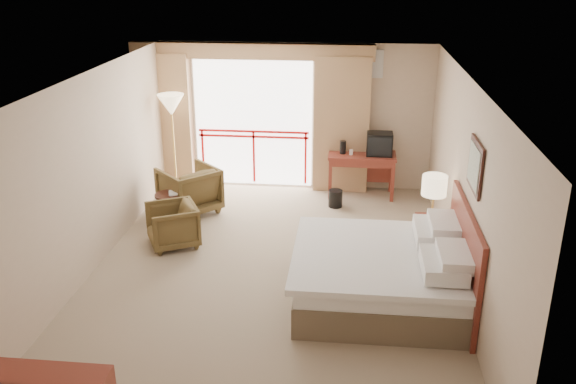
# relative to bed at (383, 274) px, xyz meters

# --- Properties ---
(floor) EXTENTS (7.00, 7.00, 0.00)m
(floor) POSITION_rel_bed_xyz_m (-1.50, 0.60, -0.38)
(floor) COLOR gray
(floor) RESTS_ON ground
(ceiling) EXTENTS (7.00, 7.00, 0.00)m
(ceiling) POSITION_rel_bed_xyz_m (-1.50, 0.60, 2.32)
(ceiling) COLOR white
(ceiling) RESTS_ON wall_back
(wall_back) EXTENTS (5.00, 0.00, 5.00)m
(wall_back) POSITION_rel_bed_xyz_m (-1.50, 4.10, 0.97)
(wall_back) COLOR #C6AD92
(wall_back) RESTS_ON ground
(wall_front) EXTENTS (5.00, 0.00, 5.00)m
(wall_front) POSITION_rel_bed_xyz_m (-1.50, -2.90, 0.97)
(wall_front) COLOR #C6AD92
(wall_front) RESTS_ON ground
(wall_left) EXTENTS (0.00, 7.00, 7.00)m
(wall_left) POSITION_rel_bed_xyz_m (-4.00, 0.60, 0.97)
(wall_left) COLOR #C6AD92
(wall_left) RESTS_ON ground
(wall_right) EXTENTS (0.00, 7.00, 7.00)m
(wall_right) POSITION_rel_bed_xyz_m (1.00, 0.60, 0.97)
(wall_right) COLOR #C6AD92
(wall_right) RESTS_ON ground
(balcony_door) EXTENTS (2.40, 0.00, 2.40)m
(balcony_door) POSITION_rel_bed_xyz_m (-2.30, 4.08, 0.82)
(balcony_door) COLOR white
(balcony_door) RESTS_ON wall_back
(balcony_railing) EXTENTS (2.09, 0.03, 1.02)m
(balcony_railing) POSITION_rel_bed_xyz_m (-2.30, 4.06, 0.44)
(balcony_railing) COLOR red
(balcony_railing) RESTS_ON wall_back
(curtain_left) EXTENTS (1.00, 0.26, 2.50)m
(curtain_left) POSITION_rel_bed_xyz_m (-3.95, 3.95, 0.87)
(curtain_left) COLOR #97714E
(curtain_left) RESTS_ON wall_back
(curtain_right) EXTENTS (1.00, 0.26, 2.50)m
(curtain_right) POSITION_rel_bed_xyz_m (-0.65, 3.95, 0.87)
(curtain_right) COLOR #97714E
(curtain_right) RESTS_ON wall_back
(valance) EXTENTS (4.40, 0.22, 0.28)m
(valance) POSITION_rel_bed_xyz_m (-2.30, 3.98, 2.17)
(valance) COLOR #97714E
(valance) RESTS_ON wall_back
(hvac_vent) EXTENTS (0.50, 0.04, 0.50)m
(hvac_vent) POSITION_rel_bed_xyz_m (-0.20, 4.07, 1.97)
(hvac_vent) COLOR silver
(hvac_vent) RESTS_ON wall_back
(bed) EXTENTS (2.13, 2.06, 0.97)m
(bed) POSITION_rel_bed_xyz_m (0.00, 0.00, 0.00)
(bed) COLOR brown
(bed) RESTS_ON floor
(headboard) EXTENTS (0.06, 2.10, 1.30)m
(headboard) POSITION_rel_bed_xyz_m (0.96, 0.00, 0.27)
(headboard) COLOR maroon
(headboard) RESTS_ON wall_right
(framed_art) EXTENTS (0.04, 0.72, 0.60)m
(framed_art) POSITION_rel_bed_xyz_m (0.97, 0.00, 1.47)
(framed_art) COLOR black
(framed_art) RESTS_ON wall_right
(nightstand) EXTENTS (0.44, 0.51, 0.60)m
(nightstand) POSITION_rel_bed_xyz_m (0.73, 1.29, -0.08)
(nightstand) COLOR maroon
(nightstand) RESTS_ON floor
(table_lamp) EXTENTS (0.35, 0.35, 0.63)m
(table_lamp) POSITION_rel_bed_xyz_m (0.73, 1.34, 0.71)
(table_lamp) COLOR tan
(table_lamp) RESTS_ON nightstand
(phone) EXTENTS (0.18, 0.15, 0.07)m
(phone) POSITION_rel_bed_xyz_m (0.68, 1.14, 0.26)
(phone) COLOR black
(phone) RESTS_ON nightstand
(desk) EXTENTS (1.21, 0.59, 0.79)m
(desk) POSITION_rel_bed_xyz_m (-0.25, 3.73, 0.24)
(desk) COLOR maroon
(desk) RESTS_ON floor
(tv) EXTENTS (0.45, 0.36, 0.41)m
(tv) POSITION_rel_bed_xyz_m (0.05, 3.67, 0.62)
(tv) COLOR black
(tv) RESTS_ON desk
(coffee_maker) EXTENTS (0.14, 0.14, 0.24)m
(coffee_maker) POSITION_rel_bed_xyz_m (-0.60, 3.68, 0.53)
(coffee_maker) COLOR black
(coffee_maker) RESTS_ON desk
(cup) EXTENTS (0.09, 0.09, 0.10)m
(cup) POSITION_rel_bed_xyz_m (-0.45, 3.63, 0.46)
(cup) COLOR white
(cup) RESTS_ON desk
(wastebasket) EXTENTS (0.25, 0.25, 0.30)m
(wastebasket) POSITION_rel_bed_xyz_m (-0.70, 3.07, -0.22)
(wastebasket) COLOR black
(wastebasket) RESTS_ON floor
(armchair_far) EXTENTS (1.24, 1.24, 0.81)m
(armchair_far) POSITION_rel_bed_xyz_m (-3.19, 2.59, -0.38)
(armchair_far) COLOR #4C3C20
(armchair_far) RESTS_ON floor
(armchair_near) EXTENTS (0.96, 0.95, 0.66)m
(armchair_near) POSITION_rel_bed_xyz_m (-3.11, 1.28, -0.38)
(armchair_near) COLOR #4C3C20
(armchair_near) RESTS_ON floor
(side_table) EXTENTS (0.46, 0.46, 0.50)m
(side_table) POSITION_rel_bed_xyz_m (-3.39, 2.09, -0.03)
(side_table) COLOR black
(side_table) RESTS_ON floor
(book) EXTENTS (0.25, 0.29, 0.02)m
(book) POSITION_rel_bed_xyz_m (-3.39, 2.09, 0.13)
(book) COLOR white
(book) RESTS_ON side_table
(floor_lamp) EXTENTS (0.47, 0.47, 1.86)m
(floor_lamp) POSITION_rel_bed_xyz_m (-3.65, 3.42, 1.22)
(floor_lamp) COLOR tan
(floor_lamp) RESTS_ON floor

